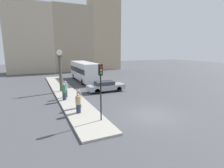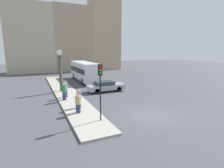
{
  "view_description": "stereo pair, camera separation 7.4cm",
  "coord_description": "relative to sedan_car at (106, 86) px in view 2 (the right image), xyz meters",
  "views": [
    {
      "loc": [
        -8.26,
        -10.58,
        5.1
      ],
      "look_at": [
        -0.04,
        7.24,
        1.21
      ],
      "focal_mm": 28.0,
      "sensor_mm": 36.0,
      "label": 1
    },
    {
      "loc": [
        -8.19,
        -10.61,
        5.1
      ],
      "look_at": [
        -0.04,
        7.24,
        1.21
      ],
      "focal_mm": 28.0,
      "sensor_mm": 36.0,
      "label": 2
    }
  ],
  "objects": [
    {
      "name": "pedestrian_green_hoodie",
      "position": [
        -5.34,
        -2.16,
        0.33
      ],
      "size": [
        0.42,
        0.42,
        1.74
      ],
      "color": "#2D334C",
      "rests_on": "sidewalk_corner"
    },
    {
      "name": "pedestrian_blue_stripe",
      "position": [
        -5.01,
        -1.19,
        0.34
      ],
      "size": [
        0.36,
        0.36,
        1.74
      ],
      "color": "#2D334C",
      "rests_on": "sidewalk_corner"
    },
    {
      "name": "street_clock",
      "position": [
        -5.0,
        1.93,
        1.89
      ],
      "size": [
        0.76,
        0.45,
        5.01
      ],
      "color": "#4C473D",
      "rests_on": "sidewalk_corner"
    },
    {
      "name": "sidewalk_corner",
      "position": [
        -4.65,
        1.64,
        -0.6
      ],
      "size": [
        2.54,
        24.91,
        0.15
      ],
      "primitive_type": "cube",
      "color": "#A39E93",
      "rests_on": "ground_plane"
    },
    {
      "name": "building_row",
      "position": [
        0.75,
        23.81,
        7.32
      ],
      "size": [
        26.02,
        5.0,
        18.2
      ],
      "color": "#B7A88E",
      "rests_on": "ground_plane"
    },
    {
      "name": "pedestrian_tan_coat",
      "position": [
        -4.95,
        -6.28,
        0.25
      ],
      "size": [
        0.43,
        0.43,
        1.59
      ],
      "color": "#2D334C",
      "rests_on": "sidewalk_corner"
    },
    {
      "name": "sedan_car",
      "position": [
        0.0,
        0.0,
        0.0
      ],
      "size": [
        4.56,
        1.77,
        1.29
      ],
      "color": "#9E9EA3",
      "rests_on": "ground_plane"
    },
    {
      "name": "ground_plane",
      "position": [
        0.19,
        -8.82,
        -0.67
      ],
      "size": [
        120.0,
        120.0,
        0.0
      ],
      "primitive_type": "plane",
      "color": "#47474C"
    },
    {
      "name": "bus_distant",
      "position": [
        -0.35,
        8.25,
        1.07
      ],
      "size": [
        2.41,
        9.3,
        3.07
      ],
      "color": "silver",
      "rests_on": "ground_plane"
    },
    {
      "name": "pedestrian_grey_jacket",
      "position": [
        -4.59,
        -5.1,
        0.26
      ],
      "size": [
        0.39,
        0.39,
        1.6
      ],
      "color": "#2D334C",
      "rests_on": "sidewalk_corner"
    },
    {
      "name": "traffic_light_near",
      "position": [
        -3.86,
        -8.43,
        2.32
      ],
      "size": [
        0.26,
        0.24,
        3.98
      ],
      "color": "black",
      "rests_on": "sidewalk_corner"
    }
  ]
}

